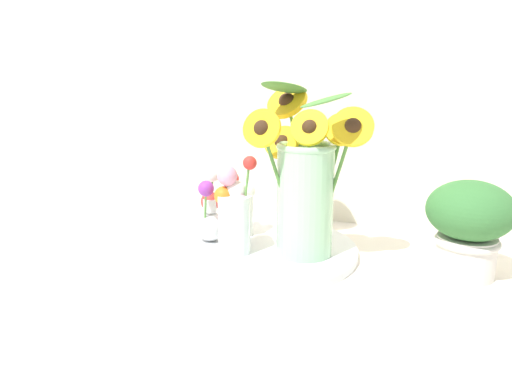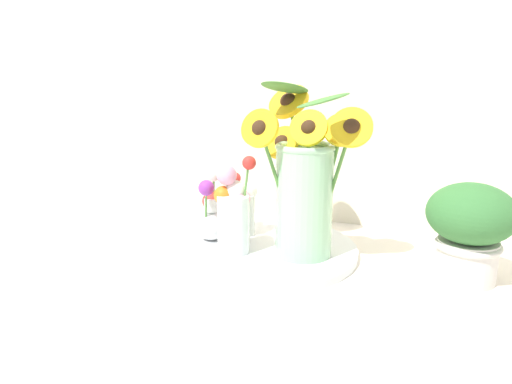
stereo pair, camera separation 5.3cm
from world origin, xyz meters
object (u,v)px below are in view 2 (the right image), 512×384
vase_small_center (233,212)px  vase_bulb_right (211,213)px  mason_jar_sunflowers (304,185)px  serving_tray (256,250)px  vase_small_back (242,206)px  potted_plant (470,226)px

vase_small_center → vase_bulb_right: vase_small_center is taller
mason_jar_sunflowers → vase_small_center: size_ratio=1.77×
mason_jar_sunflowers → serving_tray: bearing=177.0°
vase_small_back → potted_plant: (0.48, -0.05, 0.02)m
vase_small_center → potted_plant: (0.45, 0.06, 0.00)m
vase_bulb_right → vase_small_back: (0.05, 0.06, 0.01)m
vase_small_center → mason_jar_sunflowers: bearing=15.9°
serving_tray → vase_small_back: vase_small_back is taller
vase_small_center → potted_plant: 0.46m
vase_small_center → vase_small_back: size_ratio=1.39×
vase_small_center → potted_plant: vase_small_center is taller
serving_tray → vase_small_center: (-0.03, -0.05, 0.09)m
potted_plant → vase_small_center: bearing=-172.7°
vase_small_back → potted_plant: 0.48m
serving_tray → mason_jar_sunflowers: 0.19m
serving_tray → mason_jar_sunflowers: bearing=-3.0°
vase_bulb_right → potted_plant: potted_plant is taller
mason_jar_sunflowers → vase_small_back: bearing=157.5°
serving_tray → potted_plant: 0.43m
serving_tray → vase_bulb_right: 0.13m
mason_jar_sunflowers → potted_plant: size_ratio=1.90×
vase_small_back → potted_plant: size_ratio=0.78×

